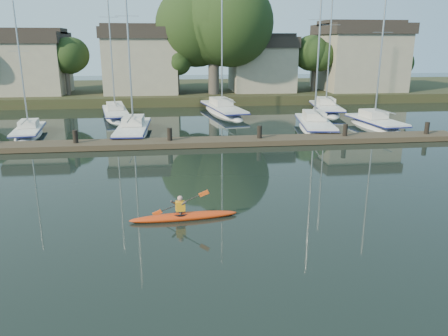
{
  "coord_description": "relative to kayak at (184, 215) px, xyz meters",
  "views": [
    {
      "loc": [
        -2.86,
        -14.32,
        6.56
      ],
      "look_at": [
        -0.61,
        4.18,
        1.2
      ],
      "focal_mm": 35.0,
      "sensor_mm": 36.0,
      "label": 1
    }
  ],
  "objects": [
    {
      "name": "ground",
      "position": [
        2.52,
        -1.42,
        -0.16
      ],
      "size": [
        160.0,
        160.0,
        0.0
      ],
      "primitive_type": "plane",
      "color": "black",
      "rests_on": "ground"
    },
    {
      "name": "sailboat_1",
      "position": [
        -3.2,
        16.81,
        -0.36
      ],
      "size": [
        2.47,
        8.91,
        14.45
      ],
      "rotation": [
        0.0,
        0.0,
        -0.03
      ],
      "color": "white",
      "rests_on": "ground"
    },
    {
      "name": "sailboat_5",
      "position": [
        -5.42,
        25.13,
        -0.35
      ],
      "size": [
        3.68,
        9.29,
        14.99
      ],
      "rotation": [
        0.0,
        0.0,
        0.18
      ],
      "color": "white",
      "rests_on": "ground"
    },
    {
      "name": "sailboat_4",
      "position": [
        16.04,
        17.37,
        -0.37
      ],
      "size": [
        2.99,
        7.73,
        12.82
      ],
      "rotation": [
        0.0,
        0.0,
        0.1
      ],
      "color": "white",
      "rests_on": "ground"
    },
    {
      "name": "sailboat_6",
      "position": [
        4.66,
        26.18,
        -0.37
      ],
      "size": [
        4.18,
        11.42,
        17.78
      ],
      "rotation": [
        0.0,
        0.0,
        0.17
      ],
      "color": "white",
      "rests_on": "ground"
    },
    {
      "name": "sailboat_0",
      "position": [
        -10.81,
        17.36,
        -0.33
      ],
      "size": [
        2.69,
        6.79,
        10.48
      ],
      "rotation": [
        0.0,
        0.0,
        0.13
      ],
      "color": "white",
      "rests_on": "ground"
    },
    {
      "name": "kayak",
      "position": [
        0.0,
        0.0,
        0.0
      ],
      "size": [
        4.23,
        0.92,
        1.34
      ],
      "rotation": [
        0.0,
        0.0,
        0.09
      ],
      "color": "red",
      "rests_on": "ground"
    },
    {
      "name": "sailboat_7",
      "position": [
        14.86,
        25.67,
        -0.37
      ],
      "size": [
        3.65,
        9.06,
        14.21
      ],
      "rotation": [
        0.0,
        0.0,
        -0.16
      ],
      "color": "white",
      "rests_on": "ground"
    },
    {
      "name": "shore",
      "position": [
        4.13,
        38.87,
        3.07
      ],
      "size": [
        90.0,
        25.25,
        12.75
      ],
      "color": "#293219",
      "rests_on": "ground"
    },
    {
      "name": "dock",
      "position": [
        2.52,
        12.58,
        0.04
      ],
      "size": [
        34.0,
        2.0,
        1.8
      ],
      "color": "#423326",
      "rests_on": "ground"
    },
    {
      "name": "sailboat_3",
      "position": [
        10.86,
        17.07,
        -0.37
      ],
      "size": [
        3.69,
        9.1,
        14.27
      ],
      "rotation": [
        0.0,
        0.0,
        -0.16
      ],
      "color": "white",
      "rests_on": "ground"
    }
  ]
}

